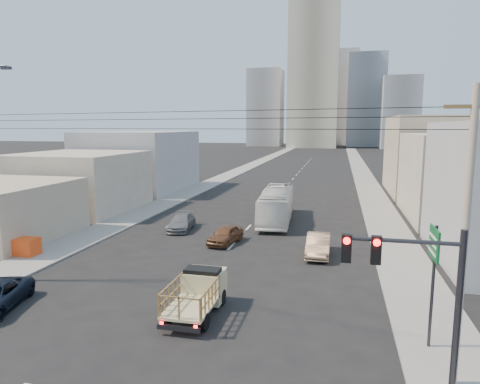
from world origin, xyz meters
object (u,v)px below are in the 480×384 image
at_px(sedan_tan, 318,245).
at_px(utility_pole, 465,238).
at_px(sedan_grey, 181,222).
at_px(green_sign, 434,257).
at_px(crate_stack, 24,246).
at_px(city_bus, 276,205).
at_px(flatbed_pickup, 197,291).
at_px(sedan_brown, 225,235).
at_px(traffic_signal, 418,296).

distance_m(sedan_tan, utility_pole, 15.68).
bearing_deg(utility_pole, sedan_grey, 131.74).
height_order(green_sign, crate_stack, green_sign).
bearing_deg(city_bus, utility_pole, -72.19).
xyz_separation_m(flatbed_pickup, sedan_tan, (5.07, 10.54, -0.37)).
bearing_deg(city_bus, green_sign, -70.71).
bearing_deg(sedan_tan, flatbed_pickup, -116.17).
xyz_separation_m(sedan_tan, utility_pole, (5.18, -14.11, 4.46)).
distance_m(sedan_tan, sedan_grey, 12.67).
xyz_separation_m(flatbed_pickup, utility_pole, (10.25, -3.57, 4.09)).
height_order(sedan_brown, sedan_grey, sedan_brown).
distance_m(flatbed_pickup, sedan_tan, 11.70).
distance_m(sedan_grey, green_sign, 23.54).
height_order(sedan_brown, crate_stack, sedan_brown).
bearing_deg(sedan_brown, green_sign, -37.24).
bearing_deg(flatbed_pickup, sedan_brown, 98.81).
bearing_deg(sedan_tan, green_sign, -67.85).
relative_size(sedan_tan, sedan_grey, 0.98).
relative_size(flatbed_pickup, sedan_brown, 1.12).
bearing_deg(traffic_signal, sedan_brown, 119.84).
xyz_separation_m(city_bus, crate_stack, (-14.99, -14.71, -0.85)).
distance_m(sedan_brown, traffic_signal, 21.14).
bearing_deg(traffic_signal, utility_pole, 55.39).
bearing_deg(traffic_signal, flatbed_pickup, 144.50).
distance_m(sedan_tan, crate_stack, 19.89).
xyz_separation_m(green_sign, utility_pole, (0.34, -2.50, 1.44)).
bearing_deg(sedan_tan, sedan_brown, 167.45).
bearing_deg(traffic_signal, city_bus, 106.31).
xyz_separation_m(sedan_brown, traffic_signal, (10.38, -18.10, 3.41)).
relative_size(city_bus, sedan_tan, 2.52).
xyz_separation_m(sedan_grey, crate_stack, (-7.60, -9.56, 0.04)).
bearing_deg(traffic_signal, crate_stack, 152.44).
height_order(city_bus, crate_stack, city_bus).
xyz_separation_m(sedan_brown, sedan_tan, (6.93, -1.48, 0.05)).
relative_size(green_sign, crate_stack, 2.78).
relative_size(sedan_grey, green_sign, 0.89).
xyz_separation_m(sedan_grey, utility_pole, (16.90, -18.94, 4.54)).
distance_m(sedan_tan, green_sign, 12.94).
distance_m(sedan_brown, sedan_grey, 5.84).
bearing_deg(sedan_brown, utility_pole, -41.37).
bearing_deg(city_bus, sedan_brown, -110.74).
bearing_deg(sedan_grey, traffic_signal, -61.99).
bearing_deg(sedan_brown, sedan_grey, 155.79).
bearing_deg(crate_stack, sedan_grey, 51.51).
bearing_deg(sedan_tan, crate_stack, -166.73).
bearing_deg(sedan_tan, traffic_signal, -78.76).
height_order(city_bus, sedan_grey, city_bus).
bearing_deg(sedan_brown, sedan_tan, -1.26).
bearing_deg(green_sign, sedan_grey, 135.21).
xyz_separation_m(flatbed_pickup, crate_stack, (-14.25, 5.81, -0.40)).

